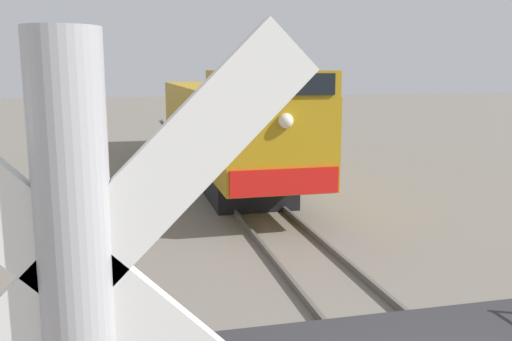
# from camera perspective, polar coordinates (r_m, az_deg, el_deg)

# --- Properties ---
(locomotive) EXTENTS (2.83, 18.18, 4.01)m
(locomotive) POSITION_cam_1_polar(r_m,az_deg,el_deg) (21.46, -3.60, 5.13)
(locomotive) COLOR black
(locomotive) RESTS_ON ground_plane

